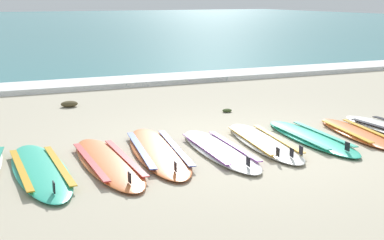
{
  "coord_description": "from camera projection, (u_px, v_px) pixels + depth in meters",
  "views": [
    {
      "loc": [
        -3.55,
        -6.18,
        1.94
      ],
      "look_at": [
        -0.46,
        0.73,
        0.25
      ],
      "focal_mm": 52.06,
      "sensor_mm": 36.0,
      "label": 1
    }
  ],
  "objects": [
    {
      "name": "ground_plane",
      "position": [
        246.0,
        146.0,
        7.34
      ],
      "size": [
        80.0,
        80.0,
        0.0
      ],
      "primitive_type": "plane",
      "color": "#B7AD93"
    },
    {
      "name": "wave_foam_strip",
      "position": [
        119.0,
        82.0,
        12.49
      ],
      "size": [
        80.0,
        1.16,
        0.11
      ],
      "primitive_type": "cube",
      "color": "white",
      "rests_on": "ground"
    },
    {
      "name": "surfboard_2",
      "position": [
        40.0,
        170.0,
        6.23
      ],
      "size": [
        0.61,
        2.32,
        0.18
      ],
      "color": "#2DB793",
      "rests_on": "ground"
    },
    {
      "name": "surfboard_3",
      "position": [
        108.0,
        162.0,
        6.53
      ],
      "size": [
        0.64,
        2.33,
        0.18
      ],
      "color": "orange",
      "rests_on": "ground"
    },
    {
      "name": "surfboard_4",
      "position": [
        158.0,
        151.0,
        6.99
      ],
      "size": [
        1.01,
        2.53,
        0.18
      ],
      "color": "orange",
      "rests_on": "ground"
    },
    {
      "name": "surfboard_5",
      "position": [
        219.0,
        150.0,
        7.05
      ],
      "size": [
        0.71,
        2.21,
        0.18
      ],
      "color": "white",
      "rests_on": "ground"
    },
    {
      "name": "surfboard_6",
      "position": [
        264.0,
        142.0,
        7.43
      ],
      "size": [
        0.88,
        2.25,
        0.18
      ],
      "color": "silver",
      "rests_on": "ground"
    },
    {
      "name": "surfboard_7",
      "position": [
        311.0,
        137.0,
        7.67
      ],
      "size": [
        0.71,
        2.2,
        0.18
      ],
      "color": "#2DB793",
      "rests_on": "ground"
    },
    {
      "name": "surfboard_8",
      "position": [
        357.0,
        133.0,
        7.91
      ],
      "size": [
        0.82,
        2.0,
        0.18
      ],
      "color": "orange",
      "rests_on": "ground"
    },
    {
      "name": "seaweed_clump_mid_sand",
      "position": [
        69.0,
        104.0,
        9.95
      ],
      "size": [
        0.3,
        0.24,
        0.11
      ],
      "primitive_type": "ellipsoid",
      "color": "#4C4228",
      "rests_on": "ground"
    },
    {
      "name": "seaweed_clump_by_the_boards",
      "position": [
        227.0,
        110.0,
        9.51
      ],
      "size": [
        0.17,
        0.13,
        0.06
      ],
      "primitive_type": "ellipsoid",
      "color": "#384723",
      "rests_on": "ground"
    }
  ]
}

